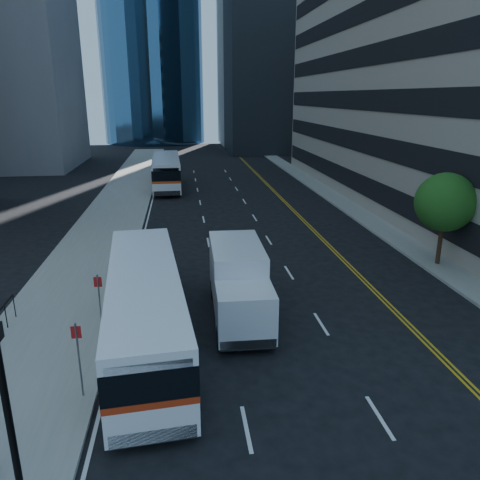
{
  "coord_description": "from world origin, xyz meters",
  "views": [
    {
      "loc": [
        -5.09,
        -15.1,
        9.14
      ],
      "look_at": [
        -2.52,
        5.26,
        2.8
      ],
      "focal_mm": 35.0,
      "sensor_mm": 36.0,
      "label": 1
    }
  ],
  "objects": [
    {
      "name": "box_truck",
      "position": [
        -2.85,
        3.06,
        1.6
      ],
      "size": [
        2.27,
        6.37,
        3.03
      ],
      "rotation": [
        0.0,
        0.0,
        -0.02
      ],
      "color": "silver",
      "rests_on": "ground"
    },
    {
      "name": "lamp_post",
      "position": [
        -9.0,
        -6.0,
        2.72
      ],
      "size": [
        0.28,
        0.28,
        4.56
      ],
      "color": "black",
      "rests_on": "sidewalk_west"
    },
    {
      "name": "bus_rear",
      "position": [
        -6.6,
        33.82,
        1.71
      ],
      "size": [
        2.96,
        12.24,
        3.14
      ],
      "rotation": [
        0.0,
        0.0,
        0.02
      ],
      "color": "white",
      "rests_on": "ground"
    },
    {
      "name": "sidewalk_east",
      "position": [
        9.0,
        25.0,
        0.07
      ],
      "size": [
        2.0,
        90.0,
        0.15
      ],
      "primitive_type": "cube",
      "color": "gray",
      "rests_on": "ground"
    },
    {
      "name": "bus_front",
      "position": [
        -6.6,
        1.11,
        1.64
      ],
      "size": [
        3.58,
        11.82,
        3.0
      ],
      "rotation": [
        0.0,
        0.0,
        0.09
      ],
      "color": "white",
      "rests_on": "ground"
    },
    {
      "name": "ground",
      "position": [
        0.0,
        0.0,
        0.0
      ],
      "size": [
        160.0,
        160.0,
        0.0
      ],
      "primitive_type": "plane",
      "color": "black",
      "rests_on": "ground"
    },
    {
      "name": "sidewalk_west",
      "position": [
        -10.5,
        25.0,
        0.07
      ],
      "size": [
        5.0,
        90.0,
        0.15
      ],
      "primitive_type": "cube",
      "color": "gray",
      "rests_on": "ground"
    },
    {
      "name": "street_tree",
      "position": [
        9.0,
        8.0,
        3.64
      ],
      "size": [
        3.2,
        3.2,
        5.1
      ],
      "color": "#332114",
      "rests_on": "sidewalk_east"
    }
  ]
}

